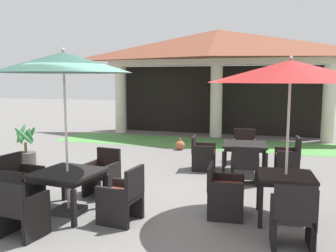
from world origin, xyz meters
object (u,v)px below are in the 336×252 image
patio_table_mid_right (68,177)px  patio_umbrella_mid_right (64,64)px  patio_chair_near_foreground_west (224,191)px  potted_palm_left_edge (26,152)px  patio_chair_mid_right_west (20,181)px  patio_umbrella_near_foreground (290,72)px  patio_chair_mid_left_east (289,158)px  patio_chair_mid_right_east (123,197)px  patio_chair_mid_left_south (245,166)px  patio_chair_mid_left_west (203,154)px  patio_chair_mid_left_north (244,147)px  patio_chair_near_foreground_south (293,218)px  patio_chair_mid_right_north (103,174)px  patio_table_near_foreground (286,181)px  terracotta_urn (180,145)px  patio_chair_mid_right_south (21,210)px  patio_table_mid_left (245,147)px

patio_table_mid_right → patio_umbrella_mid_right: (0.00, 0.00, 1.88)m
patio_chair_near_foreground_west → potted_palm_left_edge: 5.96m
patio_chair_mid_right_west → patio_umbrella_mid_right: bearing=90.0°
patio_umbrella_near_foreground → patio_chair_mid_left_east: 3.63m
patio_chair_mid_right_west → patio_chair_mid_right_east: size_ratio=1.01×
patio_chair_mid_right_west → patio_chair_mid_left_south: bearing=129.9°
patio_chair_near_foreground_west → patio_chair_mid_right_east: (-1.50, -0.74, -0.01)m
patio_umbrella_near_foreground → patio_chair_mid_left_west: 3.97m
patio_chair_mid_left_west → patio_chair_mid_right_east: (-0.53, -3.68, 0.00)m
patio_chair_mid_left_west → patio_chair_mid_left_north: 1.46m
patio_chair_mid_right_west → patio_chair_near_foreground_south: bearing=91.5°
patio_umbrella_near_foreground → patio_chair_mid_right_east: patio_umbrella_near_foreground is taller
patio_chair_mid_left_east → patio_chair_mid_right_west: patio_chair_mid_right_west is taller
patio_chair_mid_right_north → potted_palm_left_edge: potted_palm_left_edge is taller
patio_table_near_foreground → patio_chair_mid_left_east: size_ratio=1.04×
patio_umbrella_near_foreground → potted_palm_left_edge: (-6.54, 2.03, -2.03)m
patio_chair_mid_left_east → patio_umbrella_mid_right: patio_umbrella_mid_right is taller
patio_chair_mid_left_west → patio_chair_mid_left_south: bearing=44.9°
patio_chair_mid_left_north → patio_umbrella_near_foreground: bearing=98.7°
patio_chair_mid_right_west → terracotta_urn: patio_chair_mid_right_west is taller
patio_table_near_foreground → patio_chair_mid_right_south: size_ratio=1.11×
patio_chair_mid_right_south → terracotta_urn: 6.99m
patio_table_near_foreground → potted_palm_left_edge: (-6.54, 2.03, -0.32)m
patio_umbrella_mid_right → patio_chair_mid_right_north: 2.35m
patio_chair_near_foreground_west → patio_table_mid_right: bearing=-81.1°
patio_chair_near_foreground_west → patio_chair_mid_left_west: patio_chair_near_foreground_west is taller
patio_chair_mid_left_south → patio_chair_mid_right_west: size_ratio=0.93×
patio_chair_mid_left_south → patio_chair_mid_right_north: (-2.60, -1.59, 0.01)m
patio_chair_mid_left_north → potted_palm_left_edge: 5.86m
patio_chair_mid_right_west → potted_palm_left_edge: bearing=-137.3°
patio_chair_mid_left_south → patio_chair_mid_right_east: 3.21m
patio_chair_mid_left_south → patio_umbrella_near_foreground: bearing=-72.7°
patio_table_near_foreground → patio_chair_mid_right_east: patio_chair_mid_right_east is taller
patio_chair_mid_right_south → patio_chair_mid_right_west: patio_chair_mid_right_west is taller
patio_chair_near_foreground_south → potted_palm_left_edge: potted_palm_left_edge is taller
patio_chair_near_foreground_west → potted_palm_left_edge: potted_palm_left_edge is taller
patio_chair_mid_left_west → patio_chair_mid_right_west: size_ratio=0.92×
patio_umbrella_near_foreground → patio_chair_mid_right_north: bearing=174.3°
patio_chair_near_foreground_west → patio_chair_mid_left_south: patio_chair_near_foreground_west is taller
patio_table_near_foreground → patio_umbrella_mid_right: size_ratio=0.34×
patio_table_mid_right → patio_chair_mid_right_south: bearing=-96.0°
patio_table_mid_right → patio_chair_mid_right_north: (0.11, 1.05, -0.22)m
patio_umbrella_near_foreground → patio_chair_mid_right_west: size_ratio=2.86×
patio_chair_mid_left_north → patio_umbrella_mid_right: bearing=56.3°
patio_chair_mid_right_south → patio_chair_mid_right_east: size_ratio=0.93×
patio_table_mid_left → patio_chair_mid_right_west: 5.11m
patio_umbrella_near_foreground → patio_chair_mid_right_south: (-3.63, -1.76, -1.97)m
patio_table_mid_right → patio_chair_mid_right_west: patio_chair_mid_right_west is taller
potted_palm_left_edge → patio_chair_mid_left_east: bearing=8.7°
patio_chair_near_foreground_south → terracotta_urn: 6.98m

